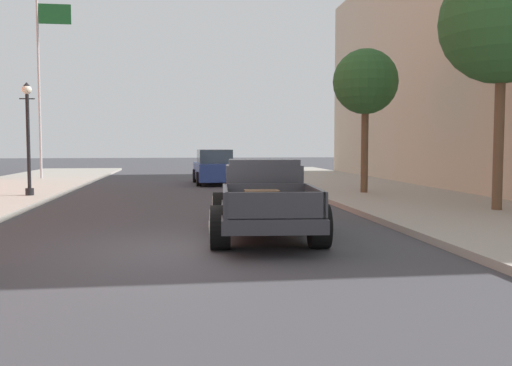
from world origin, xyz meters
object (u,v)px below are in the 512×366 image
street_tree_second (365,83)px  street_lamp_far (28,130)px  car_background_blue (214,168)px  flagpole (43,68)px  street_tree_nearest (502,22)px  hotrod_truck_gunmetal (264,199)px

street_tree_second → street_lamp_far: bearing=178.0°
street_tree_second → car_background_blue: bearing=125.4°
car_background_blue → flagpole: bearing=158.8°
street_tree_nearest → street_tree_second: bearing=107.1°
hotrod_truck_gunmetal → street_tree_second: street_tree_second is taller
car_background_blue → street_tree_nearest: (6.78, -12.76, 4.32)m
street_lamp_far → street_tree_second: size_ratio=0.74×
hotrod_truck_gunmetal → street_lamp_far: bearing=129.1°
hotrod_truck_gunmetal → street_tree_second: (4.91, 8.03, 3.36)m
car_background_blue → flagpole: flagpole is taller
car_background_blue → flagpole: size_ratio=0.48×
car_background_blue → street_lamp_far: (-6.74, -6.65, 1.62)m
street_tree_second → street_tree_nearest: bearing=-72.9°
hotrod_truck_gunmetal → car_background_blue: car_background_blue is taller
car_background_blue → street_lamp_far: size_ratio=1.13×
hotrod_truck_gunmetal → street_tree_nearest: bearing=19.3°
car_background_blue → street_tree_second: street_tree_second is taller
flagpole → street_tree_nearest: (15.26, -16.05, -0.68)m
street_tree_nearest → street_tree_second: (-1.75, 5.70, -0.98)m
street_lamp_far → hotrod_truck_gunmetal: bearing=-50.9°
flagpole → street_tree_second: flagpole is taller
hotrod_truck_gunmetal → street_tree_second: size_ratio=0.97×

